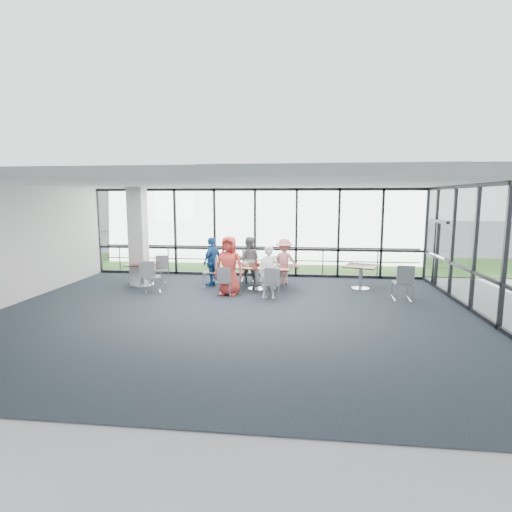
# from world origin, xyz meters

# --- Properties ---
(floor) EXTENTS (12.00, 10.00, 0.02)m
(floor) POSITION_xyz_m (0.00, 0.00, -0.01)
(floor) COLOR #20272F
(floor) RESTS_ON ground
(ceiling) EXTENTS (12.00, 10.00, 0.04)m
(ceiling) POSITION_xyz_m (0.00, 0.00, 3.20)
(ceiling) COLOR white
(ceiling) RESTS_ON ground
(wall_left) EXTENTS (0.10, 10.00, 3.20)m
(wall_left) POSITION_xyz_m (-6.00, 0.00, 1.60)
(wall_left) COLOR silver
(wall_left) RESTS_ON ground
(wall_front) EXTENTS (12.00, 0.10, 3.20)m
(wall_front) POSITION_xyz_m (0.00, -5.00, 1.60)
(wall_front) COLOR silver
(wall_front) RESTS_ON ground
(curtain_wall_back) EXTENTS (12.00, 0.10, 3.20)m
(curtain_wall_back) POSITION_xyz_m (0.00, 5.00, 1.60)
(curtain_wall_back) COLOR white
(curtain_wall_back) RESTS_ON ground
(curtain_wall_right) EXTENTS (0.10, 10.00, 3.20)m
(curtain_wall_right) POSITION_xyz_m (6.00, 0.00, 1.60)
(curtain_wall_right) COLOR white
(curtain_wall_right) RESTS_ON ground
(exit_door) EXTENTS (0.12, 1.60, 2.10)m
(exit_door) POSITION_xyz_m (6.00, 3.75, 1.05)
(exit_door) COLOR black
(exit_door) RESTS_ON ground
(structural_column) EXTENTS (0.50, 0.50, 3.20)m
(structural_column) POSITION_xyz_m (-3.60, 3.00, 1.60)
(structural_column) COLOR silver
(structural_column) RESTS_ON ground
(apron) EXTENTS (80.00, 70.00, 0.02)m
(apron) POSITION_xyz_m (0.00, 10.00, -0.02)
(apron) COLOR gray
(apron) RESTS_ON ground
(grass_strip) EXTENTS (80.00, 5.00, 0.01)m
(grass_strip) POSITION_xyz_m (0.00, 8.00, 0.01)
(grass_strip) COLOR #2A5D1D
(grass_strip) RESTS_ON ground
(hangar_main) EXTENTS (24.00, 10.00, 6.00)m
(hangar_main) POSITION_xyz_m (4.00, 32.00, 3.00)
(hangar_main) COLOR #B8BBBF
(hangar_main) RESTS_ON ground
(hangar_aux) EXTENTS (10.00, 6.00, 4.00)m
(hangar_aux) POSITION_xyz_m (-18.00, 28.00, 2.00)
(hangar_aux) COLOR #B8BBBF
(hangar_aux) RESTS_ON ground
(guard_rail) EXTENTS (12.00, 0.06, 0.06)m
(guard_rail) POSITION_xyz_m (0.00, 5.60, 0.50)
(guard_rail) COLOR #2D2D33
(guard_rail) RESTS_ON ground
(main_table) EXTENTS (2.38, 1.56, 0.75)m
(main_table) POSITION_xyz_m (0.33, 2.79, 0.65)
(main_table) COLOR #391E10
(main_table) RESTS_ON ground
(side_table_left) EXTENTS (0.94, 0.94, 0.75)m
(side_table_left) POSITION_xyz_m (-3.42, 2.78, 0.63)
(side_table_left) COLOR #391E10
(side_table_left) RESTS_ON ground
(side_table_right) EXTENTS (1.21, 1.21, 0.75)m
(side_table_right) POSITION_xyz_m (3.57, 3.22, 0.65)
(side_table_right) COLOR #391E10
(side_table_right) RESTS_ON ground
(diner_near_left) EXTENTS (0.93, 0.69, 1.75)m
(diner_near_left) POSITION_xyz_m (-0.41, 1.96, 0.87)
(diner_near_left) COLOR red
(diner_near_left) RESTS_ON ground
(diner_near_right) EXTENTS (0.59, 0.46, 1.51)m
(diner_near_right) POSITION_xyz_m (0.78, 1.72, 0.75)
(diner_near_right) COLOR white
(diner_near_right) RESTS_ON ground
(diner_far_left) EXTENTS (0.83, 0.59, 1.56)m
(diner_far_left) POSITION_xyz_m (-0.07, 3.78, 0.78)
(diner_far_left) COLOR slate
(diner_far_left) RESTS_ON ground
(diner_far_right) EXTENTS (1.03, 0.62, 1.52)m
(diner_far_right) POSITION_xyz_m (1.14, 3.66, 0.76)
(diner_far_right) COLOR #E07F86
(diner_far_right) RESTS_ON ground
(diner_end) EXTENTS (0.81, 1.06, 1.60)m
(diner_end) POSITION_xyz_m (-1.17, 3.11, 0.80)
(diner_end) COLOR #1C4B8F
(diner_end) RESTS_ON ground
(chair_main_nl) EXTENTS (0.47, 0.47, 0.86)m
(chair_main_nl) POSITION_xyz_m (-0.53, 1.82, 0.43)
(chair_main_nl) COLOR slate
(chair_main_nl) RESTS_ON ground
(chair_main_nr) EXTENTS (0.47, 0.47, 0.92)m
(chair_main_nr) POSITION_xyz_m (0.89, 1.52, 0.46)
(chair_main_nr) COLOR slate
(chair_main_nr) RESTS_ON ground
(chair_main_fl) EXTENTS (0.50, 0.50, 0.96)m
(chair_main_fl) POSITION_xyz_m (-0.14, 4.02, 0.48)
(chair_main_fl) COLOR slate
(chair_main_fl) RESTS_ON ground
(chair_main_fr) EXTENTS (0.45, 0.45, 0.87)m
(chair_main_fr) POSITION_xyz_m (0.93, 3.74, 0.43)
(chair_main_fr) COLOR slate
(chair_main_fr) RESTS_ON ground
(chair_main_end) EXTENTS (0.49, 0.49, 0.92)m
(chair_main_end) POSITION_xyz_m (-1.24, 3.06, 0.46)
(chair_main_end) COLOR slate
(chair_main_end) RESTS_ON ground
(chair_spare_la) EXTENTS (0.62, 0.62, 0.96)m
(chair_spare_la) POSITION_xyz_m (-2.76, 1.98, 0.48)
(chair_spare_la) COLOR slate
(chair_spare_la) RESTS_ON ground
(chair_spare_lb) EXTENTS (0.55, 0.55, 0.91)m
(chair_spare_lb) POSITION_xyz_m (-3.02, 3.19, 0.46)
(chair_spare_lb) COLOR slate
(chair_spare_lb) RESTS_ON ground
(chair_spare_r) EXTENTS (0.52, 0.52, 0.99)m
(chair_spare_r) POSITION_xyz_m (4.51, 1.87, 0.50)
(chair_spare_r) COLOR slate
(chair_spare_r) RESTS_ON ground
(plate_nl) EXTENTS (0.27, 0.27, 0.01)m
(plate_nl) POSITION_xyz_m (-0.39, 2.54, 0.76)
(plate_nl) COLOR white
(plate_nl) RESTS_ON main_table
(plate_nr) EXTENTS (0.25, 0.25, 0.01)m
(plate_nr) POSITION_xyz_m (0.92, 2.34, 0.76)
(plate_nr) COLOR white
(plate_nr) RESTS_ON main_table
(plate_fl) EXTENTS (0.24, 0.24, 0.01)m
(plate_fl) POSITION_xyz_m (-0.13, 3.28, 0.76)
(plate_fl) COLOR white
(plate_fl) RESTS_ON main_table
(plate_fr) EXTENTS (0.25, 0.25, 0.01)m
(plate_fr) POSITION_xyz_m (0.91, 3.09, 0.76)
(plate_fr) COLOR white
(plate_fr) RESTS_ON main_table
(plate_end) EXTENTS (0.26, 0.26, 0.01)m
(plate_end) POSITION_xyz_m (-0.65, 2.93, 0.76)
(plate_end) COLOR white
(plate_end) RESTS_ON main_table
(tumbler_a) EXTENTS (0.08, 0.08, 0.15)m
(tumbler_a) POSITION_xyz_m (0.05, 2.59, 0.83)
(tumbler_a) COLOR white
(tumbler_a) RESTS_ON main_table
(tumbler_b) EXTENTS (0.07, 0.07, 0.14)m
(tumbler_b) POSITION_xyz_m (0.65, 2.49, 0.82)
(tumbler_b) COLOR white
(tumbler_b) RESTS_ON main_table
(tumbler_c) EXTENTS (0.06, 0.06, 0.13)m
(tumbler_c) POSITION_xyz_m (0.46, 3.04, 0.81)
(tumbler_c) COLOR white
(tumbler_c) RESTS_ON main_table
(tumbler_d) EXTENTS (0.08, 0.08, 0.15)m
(tumbler_d) POSITION_xyz_m (-0.45, 2.78, 0.83)
(tumbler_d) COLOR white
(tumbler_d) RESTS_ON main_table
(menu_a) EXTENTS (0.33, 0.28, 0.00)m
(menu_a) POSITION_xyz_m (0.08, 2.32, 0.75)
(menu_a) COLOR silver
(menu_a) RESTS_ON main_table
(menu_b) EXTENTS (0.31, 0.23, 0.00)m
(menu_b) POSITION_xyz_m (1.21, 2.27, 0.75)
(menu_b) COLOR silver
(menu_b) RESTS_ON main_table
(menu_c) EXTENTS (0.35, 0.33, 0.00)m
(menu_c) POSITION_xyz_m (0.61, 3.13, 0.75)
(menu_c) COLOR silver
(menu_c) RESTS_ON main_table
(condiment_caddy) EXTENTS (0.10, 0.07, 0.04)m
(condiment_caddy) POSITION_xyz_m (0.35, 2.86, 0.77)
(condiment_caddy) COLOR black
(condiment_caddy) RESTS_ON main_table
(ketchup_bottle) EXTENTS (0.06, 0.06, 0.18)m
(ketchup_bottle) POSITION_xyz_m (0.30, 2.90, 0.84)
(ketchup_bottle) COLOR #AD1320
(ketchup_bottle) RESTS_ON main_table
(green_bottle) EXTENTS (0.05, 0.05, 0.20)m
(green_bottle) POSITION_xyz_m (0.47, 2.86, 0.85)
(green_bottle) COLOR #167D33
(green_bottle) RESTS_ON main_table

